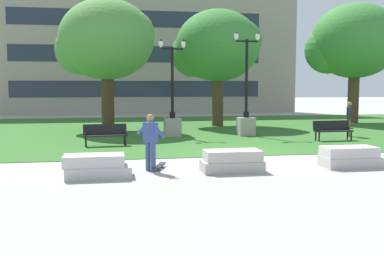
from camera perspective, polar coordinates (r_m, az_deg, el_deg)
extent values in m
plane|color=#A3A09B|center=(16.17, 5.86, -3.65)|extent=(140.00, 140.00, 0.00)
cube|color=#336628|center=(25.86, -0.12, -0.15)|extent=(40.00, 20.00, 0.02)
cube|color=#BCB7B2|center=(12.81, -11.73, -5.45)|extent=(1.80, 0.90, 0.32)
cube|color=beige|center=(12.75, -12.33, -4.04)|extent=(1.66, 0.83, 0.32)
cube|color=#B2ADA3|center=(13.42, 5.08, -4.85)|extent=(1.80, 0.90, 0.32)
cube|color=#BBB6AB|center=(13.37, 5.18, -3.50)|extent=(1.66, 0.83, 0.32)
cube|color=#BCB7B2|center=(14.96, 19.47, -4.07)|extent=(1.80, 0.90, 0.32)
cube|color=beige|center=(14.89, 19.31, -2.86)|extent=(1.66, 0.83, 0.32)
cylinder|color=#384C7A|center=(13.49, -5.60, -3.63)|extent=(0.15, 0.15, 0.86)
cylinder|color=#384C7A|center=(13.37, -4.93, -3.71)|extent=(0.15, 0.15, 0.86)
cube|color=#334784|center=(13.33, -5.30, -0.57)|extent=(0.46, 0.45, 0.60)
cylinder|color=#334784|center=(13.69, -6.22, 0.04)|extent=(0.41, 0.39, 0.45)
cylinder|color=#334784|center=(12.97, -4.33, -0.25)|extent=(0.41, 0.39, 0.45)
sphere|color=#9E7051|center=(13.30, -5.31, 1.31)|extent=(0.22, 0.22, 0.22)
cube|color=black|center=(13.81, -4.21, -4.86)|extent=(0.45, 0.82, 0.02)
cube|color=black|center=(14.24, -3.78, -4.46)|extent=(0.23, 0.18, 0.06)
cube|color=black|center=(13.38, -4.67, -5.11)|extent=(0.23, 0.18, 0.06)
cylinder|color=silver|center=(14.06, -4.43, -4.92)|extent=(0.05, 0.06, 0.06)
cylinder|color=silver|center=(14.00, -3.55, -4.95)|extent=(0.05, 0.06, 0.06)
cylinder|color=silver|center=(13.64, -4.88, -5.24)|extent=(0.05, 0.06, 0.06)
cylinder|color=silver|center=(13.58, -3.97, -5.28)|extent=(0.05, 0.06, 0.06)
cube|color=black|center=(19.01, -10.94, -0.95)|extent=(1.83, 0.58, 0.05)
cube|color=black|center=(19.24, -11.00, -0.18)|extent=(1.80, 0.27, 0.46)
cube|color=black|center=(18.97, -13.48, -0.65)|extent=(0.09, 0.40, 0.04)
cube|color=black|center=(19.07, -8.42, -0.52)|extent=(0.09, 0.40, 0.04)
cylinder|color=black|center=(18.85, -13.32, -1.76)|extent=(0.07, 0.07, 0.41)
cylinder|color=black|center=(18.95, -8.48, -1.64)|extent=(0.07, 0.07, 0.41)
cylinder|color=black|center=(19.17, -13.34, -1.64)|extent=(0.07, 0.07, 0.41)
cylinder|color=black|center=(19.26, -8.58, -1.52)|extent=(0.07, 0.07, 0.41)
cube|color=black|center=(21.46, 17.55, -0.37)|extent=(1.82, 0.52, 0.05)
cube|color=black|center=(21.66, 17.24, 0.30)|extent=(1.80, 0.20, 0.46)
cube|color=black|center=(21.05, 15.57, -0.10)|extent=(0.08, 0.40, 0.04)
cube|color=black|center=(21.88, 19.47, -0.01)|extent=(0.08, 0.40, 0.04)
cylinder|color=black|center=(20.96, 15.85, -1.10)|extent=(0.07, 0.07, 0.41)
cylinder|color=black|center=(21.76, 19.57, -0.97)|extent=(0.07, 0.07, 0.41)
cylinder|color=black|center=(21.24, 15.44, -1.01)|extent=(0.07, 0.07, 0.41)
cylinder|color=black|center=(22.03, 19.13, -0.88)|extent=(0.07, 0.07, 0.41)
cube|color=gray|center=(22.82, 6.86, 0.21)|extent=(0.80, 0.80, 0.90)
cylinder|color=black|center=(22.77, 6.88, 1.71)|extent=(0.28, 0.28, 0.30)
cylinder|color=black|center=(22.73, 6.93, 6.24)|extent=(0.14, 0.14, 3.90)
cube|color=black|center=(22.83, 6.99, 10.88)|extent=(1.10, 0.08, 0.08)
ellipsoid|color=white|center=(22.70, 5.64, 11.53)|extent=(0.22, 0.22, 0.36)
cone|color=black|center=(22.72, 5.65, 12.03)|extent=(0.20, 0.20, 0.13)
ellipsoid|color=white|center=(23.01, 8.33, 11.42)|extent=(0.22, 0.22, 0.36)
cone|color=black|center=(23.03, 8.34, 11.91)|extent=(0.20, 0.20, 0.13)
cube|color=gray|center=(22.29, -2.49, 0.12)|extent=(0.80, 0.80, 0.90)
cylinder|color=black|center=(22.25, -2.50, 1.66)|extent=(0.28, 0.28, 0.30)
cylinder|color=black|center=(22.19, -2.52, 5.77)|extent=(0.14, 0.14, 3.49)
cube|color=black|center=(22.26, -2.54, 10.01)|extent=(1.10, 0.08, 0.08)
ellipsoid|color=white|center=(22.22, -3.97, 10.63)|extent=(0.22, 0.22, 0.36)
cone|color=black|center=(22.24, -3.97, 11.13)|extent=(0.20, 0.20, 0.13)
ellipsoid|color=white|center=(22.36, -1.12, 10.61)|extent=(0.22, 0.22, 0.36)
cone|color=black|center=(22.38, -1.12, 11.11)|extent=(0.20, 0.20, 0.13)
cylinder|color=#4C3823|center=(27.78, 3.27, 3.89)|extent=(0.70, 0.70, 3.52)
ellipsoid|color=#387F33|center=(27.87, 3.31, 10.42)|extent=(5.13, 5.13, 4.36)
sphere|color=#387F33|center=(28.05, 0.21, 9.35)|extent=(2.82, 2.82, 2.82)
sphere|color=#387F33|center=(27.72, 6.19, 10.96)|extent=(2.57, 2.57, 2.57)
cylinder|color=#42301E|center=(25.22, -10.65, 3.72)|extent=(0.70, 0.70, 3.59)
ellipsoid|color=#4C893D|center=(25.33, -10.78, 11.01)|extent=(5.16, 5.16, 4.39)
sphere|color=#4C893D|center=(25.86, -13.94, 9.69)|extent=(2.84, 2.84, 2.84)
sphere|color=#4C893D|center=(24.86, -7.77, 11.77)|extent=(2.58, 2.58, 2.58)
cylinder|color=#4C3823|center=(31.85, 19.81, 4.07)|extent=(0.73, 0.73, 3.84)
ellipsoid|color=#387F33|center=(31.97, 20.02, 10.36)|extent=(5.75, 5.75, 4.89)
sphere|color=#387F33|center=(31.69, 16.94, 9.46)|extent=(3.16, 3.16, 3.16)
sphere|color=#387F33|center=(32.24, 22.81, 10.73)|extent=(2.88, 2.88, 2.88)
cylinder|color=brown|center=(23.58, 19.26, 0.06)|extent=(0.15, 0.15, 0.86)
cylinder|color=brown|center=(23.38, 19.29, 0.01)|extent=(0.15, 0.15, 0.86)
cube|color=#2D2D30|center=(23.43, 19.33, 1.81)|extent=(0.39, 0.46, 0.60)
cylinder|color=#2D2D30|center=(23.71, 19.27, 1.92)|extent=(0.16, 0.18, 0.56)
cylinder|color=#2D2D30|center=(23.14, 19.40, 1.83)|extent=(0.16, 0.18, 0.56)
sphere|color=#9E7051|center=(23.41, 19.37, 2.89)|extent=(0.22, 0.22, 0.22)
cube|color=gray|center=(40.14, -6.85, 11.43)|extent=(28.73, 1.00, 13.44)
cube|color=#232D3D|center=(39.41, -6.74, 4.96)|extent=(21.55, 0.03, 1.40)
cube|color=#232D3D|center=(39.50, -6.79, 9.31)|extent=(21.55, 0.03, 1.40)
cube|color=#232D3D|center=(39.81, -6.84, 13.62)|extent=(21.55, 0.03, 1.40)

